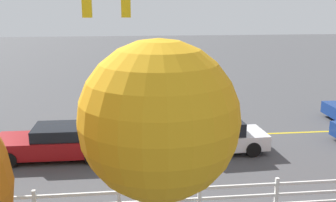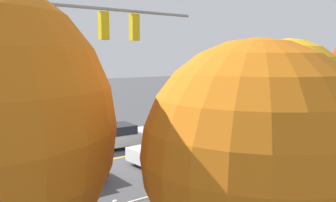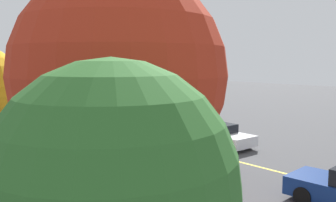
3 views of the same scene
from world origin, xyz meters
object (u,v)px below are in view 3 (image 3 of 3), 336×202
car_1 (114,130)px  tree_4 (120,76)px  car_2 (218,135)px  car_0 (184,148)px  tree_3 (113,188)px

car_1 → tree_4: (-12.14, 7.63, 3.99)m
car_2 → tree_4: size_ratio=0.61×
car_1 → tree_4: tree_4 is taller
car_2 → tree_4: bearing=-57.2°
car_0 → tree_4: size_ratio=0.67×
car_0 → car_1: bearing=-3.0°
car_1 → car_2: 6.64m
car_1 → tree_4: bearing=148.4°
car_0 → car_2: (1.14, -3.93, -0.03)m
car_0 → car_1: 6.54m
tree_4 → car_0: bearing=-53.5°
car_2 → tree_3: (-10.44, 14.14, 2.91)m
car_0 → car_2: size_ratio=1.10×
car_0 → tree_3: 14.11m
car_0 → tree_3: tree_3 is taller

